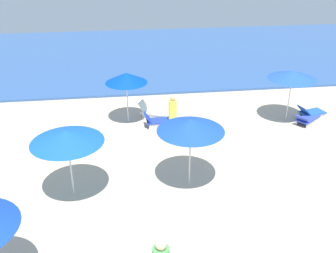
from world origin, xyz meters
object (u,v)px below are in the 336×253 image
(lounge_chair_3_0, at_px, (158,121))
(beachgoer_3, at_px, (173,114))
(umbrella_4, at_px, (191,125))
(umbrella_3, at_px, (126,78))
(lounge_chair_1_1, at_px, (311,112))
(umbrella_5, at_px, (67,136))
(lounge_chair_1_0, at_px, (307,119))
(lounge_chair_3_1, at_px, (154,112))
(umbrella_1, at_px, (293,75))

(lounge_chair_3_0, relative_size, beachgoer_3, 0.87)
(umbrella_4, height_order, beachgoer_3, umbrella_4)
(umbrella_3, distance_m, beachgoer_3, 2.54)
(lounge_chair_1_1, xyz_separation_m, umbrella_4, (-6.55, -4.55, 1.99))
(lounge_chair_1_1, height_order, umbrella_5, umbrella_5)
(lounge_chair_1_0, height_order, umbrella_4, umbrella_4)
(lounge_chair_1_0, xyz_separation_m, lounge_chair_3_0, (-6.65, 0.56, 0.05))
(lounge_chair_3_1, relative_size, umbrella_4, 0.63)
(umbrella_1, distance_m, umbrella_4, 6.91)
(lounge_chair_1_0, height_order, lounge_chair_3_1, lounge_chair_3_1)
(umbrella_1, relative_size, umbrella_4, 0.97)
(lounge_chair_1_1, relative_size, beachgoer_3, 0.92)
(lounge_chair_3_1, bearing_deg, umbrella_3, 130.26)
(umbrella_1, bearing_deg, umbrella_3, 173.66)
(lounge_chair_3_0, distance_m, lounge_chair_3_1, 1.01)
(lounge_chair_3_1, height_order, umbrella_4, umbrella_4)
(umbrella_1, relative_size, lounge_chair_1_1, 1.68)
(lounge_chair_1_0, distance_m, umbrella_4, 7.51)
(lounge_chair_1_1, height_order, lounge_chair_3_1, lounge_chair_3_1)
(lounge_chair_1_0, height_order, umbrella_5, umbrella_5)
(lounge_chair_3_1, bearing_deg, lounge_chair_1_1, -70.78)
(umbrella_3, relative_size, umbrella_5, 0.98)
(umbrella_3, relative_size, beachgoer_3, 1.52)
(umbrella_3, xyz_separation_m, umbrella_4, (1.86, -5.21, 0.15))
(umbrella_4, bearing_deg, lounge_chair_3_0, 97.29)
(lounge_chair_1_0, relative_size, umbrella_4, 0.59)
(beachgoer_3, bearing_deg, lounge_chair_1_0, -179.43)
(umbrella_3, xyz_separation_m, beachgoer_3, (1.89, -0.96, -1.38))
(lounge_chair_3_0, bearing_deg, umbrella_4, -174.96)
(lounge_chair_3_1, xyz_separation_m, umbrella_5, (-3.18, -5.62, 1.90))
(umbrella_3, height_order, beachgoer_3, umbrella_3)
(umbrella_4, xyz_separation_m, beachgoer_3, (0.03, 4.25, -1.53))
(umbrella_1, relative_size, beachgoer_3, 1.55)
(lounge_chair_1_1, height_order, umbrella_4, umbrella_4)
(lounge_chair_1_0, bearing_deg, umbrella_3, 44.43)
(umbrella_3, height_order, lounge_chair_3_1, umbrella_3)
(lounge_chair_1_0, height_order, umbrella_3, umbrella_3)
(umbrella_3, relative_size, lounge_chair_3_0, 1.76)
(lounge_chair_1_1, bearing_deg, lounge_chair_3_1, 66.94)
(lounge_chair_3_0, bearing_deg, lounge_chair_1_1, -91.80)
(umbrella_1, bearing_deg, lounge_chair_1_0, -32.05)
(lounge_chair_1_0, xyz_separation_m, beachgoer_3, (-6.04, 0.31, 0.48))
(umbrella_1, height_order, beachgoer_3, umbrella_1)
(lounge_chair_1_1, bearing_deg, umbrella_3, 69.92)
(lounge_chair_1_0, distance_m, umbrella_3, 8.25)
(lounge_chair_1_1, relative_size, umbrella_3, 0.61)
(lounge_chair_3_0, xyz_separation_m, umbrella_4, (0.58, -4.50, 1.96))
(lounge_chair_3_1, bearing_deg, lounge_chair_3_0, -147.68)
(lounge_chair_3_1, bearing_deg, lounge_chair_1_0, -76.34)
(umbrella_1, relative_size, umbrella_3, 1.02)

